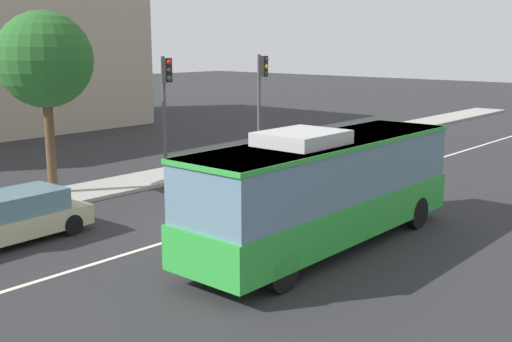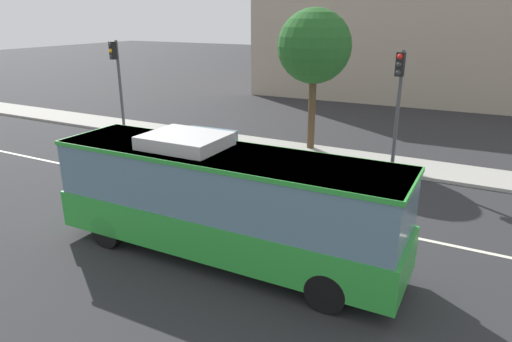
{
  "view_description": "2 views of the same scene",
  "coord_description": "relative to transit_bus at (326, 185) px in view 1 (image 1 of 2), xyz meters",
  "views": [
    {
      "loc": [
        -13.81,
        -13.51,
        5.72
      ],
      "look_at": [
        0.62,
        -0.76,
        1.75
      ],
      "focal_mm": 43.67,
      "sensor_mm": 36.0,
      "label": 1
    },
    {
      "loc": [
        6.54,
        -13.64,
        6.59
      ],
      "look_at": [
        -0.36,
        -0.69,
        1.57
      ],
      "focal_mm": 32.33,
      "sensor_mm": 36.0,
      "label": 2
    }
  ],
  "objects": [
    {
      "name": "street_tree_kerbside_left",
      "position": [
        -1.86,
        11.31,
        3.29
      ],
      "size": [
        3.53,
        3.53,
        6.9
      ],
      "color": "#4C3823",
      "rests_on": "ground_plane"
    },
    {
      "name": "traffic_light_mid_block",
      "position": [
        8.27,
        9.59,
        1.75
      ],
      "size": [
        0.33,
        0.62,
        5.2
      ],
      "rotation": [
        0.0,
        0.0,
        -1.52
      ],
      "color": "#47474C",
      "rests_on": "ground_plane"
    },
    {
      "name": "transit_bus",
      "position": [
        0.0,
        0.0,
        0.0
      ],
      "size": [
        10.02,
        2.59,
        3.46
      ],
      "rotation": [
        0.0,
        0.0,
        0.01
      ],
      "color": "green",
      "rests_on": "ground_plane"
    },
    {
      "name": "lane_centre_line",
      "position": [
        -0.23,
        3.74,
        -1.8
      ],
      "size": [
        76.0,
        0.16,
        0.01
      ],
      "primitive_type": "cube",
      "color": "silver",
      "rests_on": "ground_plane"
    },
    {
      "name": "traffic_light_near_corner",
      "position": [
        2.53,
        9.76,
        1.75
      ],
      "size": [
        0.34,
        0.62,
        5.2
      ],
      "rotation": [
        0.0,
        0.0,
        -1.66
      ],
      "color": "#47474C",
      "rests_on": "ground_plane"
    },
    {
      "name": "ground_plane",
      "position": [
        -0.23,
        3.74,
        -1.81
      ],
      "size": [
        160.0,
        160.0,
        0.0
      ],
      "primitive_type": "plane",
      "color": "#28282B"
    },
    {
      "name": "sidewalk_kerb",
      "position": [
        -0.23,
        10.64,
        -1.74
      ],
      "size": [
        80.0,
        2.56,
        0.14
      ],
      "primitive_type": "cube",
      "color": "#9E9B93",
      "rests_on": "ground_plane"
    },
    {
      "name": "sedan_beige_ahead",
      "position": [
        -5.59,
        7.15,
        -1.09
      ],
      "size": [
        4.58,
        2.02,
        1.46
      ],
      "rotation": [
        0.0,
        0.0,
        3.19
      ],
      "color": "#C6B793",
      "rests_on": "ground_plane"
    },
    {
      "name": "sedan_beige",
      "position": [
        13.16,
        6.66,
        -1.09
      ],
      "size": [
        4.58,
        2.0,
        1.46
      ],
      "rotation": [
        0.0,
        0.0,
        3.19
      ],
      "color": "#C6B793",
      "rests_on": "ground_plane"
    }
  ]
}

